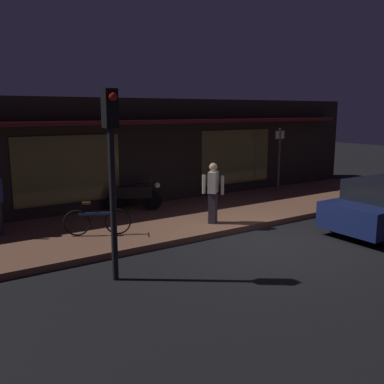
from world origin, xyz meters
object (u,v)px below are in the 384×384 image
object	(u,v)px
person_bystander	(213,192)
traffic_light_pole	(111,151)
bicycle_parked	(97,221)
sign_post	(279,156)
motorcycle	(135,195)

from	to	relation	value
person_bystander	traffic_light_pole	size ratio (longest dim) A/B	0.46
bicycle_parked	sign_post	xyz separation A→B (m)	(8.13, 1.85, 1.00)
motorcycle	person_bystander	bearing A→B (deg)	-67.42
motorcycle	sign_post	xyz separation A→B (m)	(6.11, -0.07, 0.86)
motorcycle	bicycle_parked	xyz separation A→B (m)	(-2.02, -1.92, -0.14)
motorcycle	bicycle_parked	world-z (taller)	motorcycle
motorcycle	person_bystander	distance (m)	2.82
bicycle_parked	sign_post	bearing A→B (deg)	12.83
motorcycle	bicycle_parked	size ratio (longest dim) A/B	1.03
person_bystander	sign_post	distance (m)	5.65
sign_post	traffic_light_pole	bearing A→B (deg)	-153.32
motorcycle	bicycle_parked	distance (m)	2.79
bicycle_parked	sign_post	distance (m)	8.40
traffic_light_pole	sign_post	bearing A→B (deg)	26.68
bicycle_parked	traffic_light_pole	world-z (taller)	traffic_light_pole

